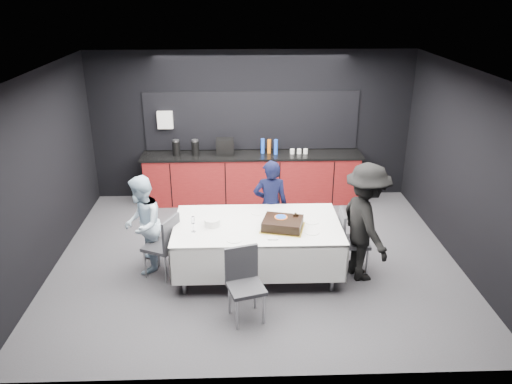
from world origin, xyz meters
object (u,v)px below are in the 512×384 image
Objects in this scene: plate_stack at (212,222)px; person_center at (270,205)px; chair_left at (165,242)px; person_right at (365,223)px; party_table at (257,232)px; champagne_flute at (193,221)px; person_left at (142,225)px; chair_right at (349,237)px; cake_assembly at (283,224)px; chair_near at (244,279)px.

plate_stack is 1.15m from person_center.
person_right reaches higher than chair_left.
plate_stack is (-0.62, -0.04, 0.19)m from party_table.
plate_stack is 0.24× the size of chair_left.
champagne_flute is 0.87m from person_left.
chair_left is 1.72m from person_center.
chair_right is at bearing 85.38° from person_left.
person_left is (-0.34, 0.20, 0.18)m from chair_left.
cake_assembly is 1.22m from champagne_flute.
chair_left is at bearing -178.09° from party_table.
chair_right is (0.97, 0.18, -0.31)m from cake_assembly.
person_center is (1.10, 0.94, -0.21)m from champagne_flute.
party_table is 0.43m from cake_assembly.
person_right reaches higher than cake_assembly.
person_center is at bearing 42.05° from person_right.
party_table is 1.50m from person_right.
chair_near is 0.55× the size of person_right.
chair_near reaches higher than party_table.
party_table is 1.37× the size of person_right.
chair_left is at bearing 138.31° from chair_near.
chair_left is (-0.42, 0.17, -0.40)m from champagne_flute.
person_right is (2.35, 0.06, -0.09)m from champagne_flute.
plate_stack is at bearing 173.14° from cake_assembly.
chair_near is (-0.20, -1.01, -0.11)m from party_table.
plate_stack is at bearing 0.46° from chair_left.
plate_stack is 0.15× the size of person_center.
person_left is (-0.76, 0.37, -0.22)m from champagne_flute.
party_table is at bearing 13.81° from champagne_flute.
party_table is 1.63m from person_left.
person_left is 0.85× the size of person_right.
person_right is (0.17, -0.18, 0.31)m from chair_right.
person_right reaches higher than person_center.
cake_assembly is 2.94× the size of champagne_flute.
champagne_flute is (-0.25, -0.18, 0.11)m from plate_stack.
party_table is 0.77m from person_center.
plate_stack is 1.11m from chair_near.
person_left reaches higher than champagne_flute.
cake_assembly is 1.06m from chair_near.
chair_right is (1.94, 0.07, -0.30)m from plate_stack.
person_right is at bearing 144.35° from person_center.
plate_stack is 0.24× the size of chair_right.
chair_right is at bearing 1.55° from chair_left.
chair_right is at bearing 6.32° from champagne_flute.
champagne_flute is 0.13× the size of person_right.
chair_left is 1.00× the size of chair_near.
party_table is 0.94m from champagne_flute.
chair_left reaches higher than plate_stack.
person_center is 1.53m from person_right.
champagne_flute is 0.24× the size of chair_left.
party_table is at bearing 155.76° from cake_assembly.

